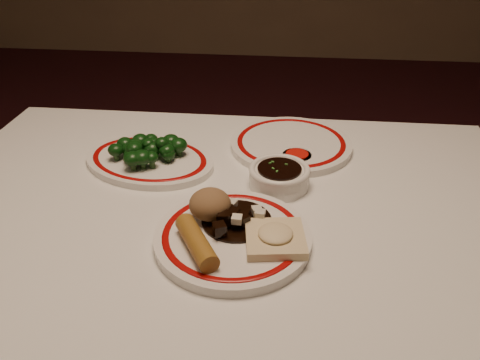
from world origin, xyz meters
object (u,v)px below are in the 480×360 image
object	(u,v)px
main_plate	(233,237)
broccoli_pile	(149,148)
spring_roll	(197,242)
stirfry_heap	(234,218)
dining_table	(222,253)
fried_wonton	(275,237)
rice_mound	(210,204)
soy_bowl	(279,177)
broccoli_plate	(149,160)

from	to	relation	value
main_plate	broccoli_pile	bearing A→B (deg)	130.50
spring_roll	broccoli_pile	xyz separation A→B (m)	(-0.16, 0.30, 0.00)
stirfry_heap	dining_table	bearing A→B (deg)	121.20
dining_table	fried_wonton	distance (m)	0.18
rice_mound	soy_bowl	distance (m)	0.19
broccoli_pile	spring_roll	bearing A→B (deg)	-61.76
soy_bowl	rice_mound	bearing A→B (deg)	-129.12
spring_roll	main_plate	bearing A→B (deg)	12.95
dining_table	soy_bowl	world-z (taller)	soy_bowl
fried_wonton	stirfry_heap	bearing A→B (deg)	148.94
spring_roll	stirfry_heap	bearing A→B (deg)	26.62
fried_wonton	rice_mound	bearing A→B (deg)	153.02
rice_mound	main_plate	bearing A→B (deg)	-44.11
spring_roll	dining_table	bearing A→B (deg)	50.14
rice_mound	stirfry_heap	world-z (taller)	rice_mound
dining_table	broccoli_plate	world-z (taller)	broccoli_plate
fried_wonton	soy_bowl	xyz separation A→B (m)	(0.00, 0.20, -0.01)
stirfry_heap	broccoli_pile	size ratio (longest dim) A/B	0.75
soy_bowl	spring_roll	bearing A→B (deg)	-117.80
stirfry_heap	broccoli_plate	bearing A→B (deg)	133.69
broccoli_plate	soy_bowl	size ratio (longest dim) A/B	2.85
stirfry_heap	soy_bowl	size ratio (longest dim) A/B	1.02
rice_mound	broccoli_pile	distance (m)	0.26
spring_roll	broccoli_pile	bearing A→B (deg)	88.03
dining_table	broccoli_pile	world-z (taller)	broccoli_pile
main_plate	spring_roll	bearing A→B (deg)	-136.85
rice_mound	spring_roll	bearing A→B (deg)	-94.63
broccoli_pile	stirfry_heap	bearing A→B (deg)	-46.26
soy_bowl	broccoli_plate	bearing A→B (deg)	167.70
broccoli_pile	rice_mound	bearing A→B (deg)	-50.77
main_plate	broccoli_plate	world-z (taller)	main_plate
spring_roll	stirfry_heap	distance (m)	0.09
rice_mound	soy_bowl	bearing A→B (deg)	50.88
stirfry_heap	broccoli_pile	world-z (taller)	broccoli_pile
spring_roll	stirfry_heap	size ratio (longest dim) A/B	0.97
fried_wonton	spring_roll	bearing A→B (deg)	-165.23
stirfry_heap	broccoli_plate	size ratio (longest dim) A/B	0.36
rice_mound	dining_table	bearing A→B (deg)	67.27
rice_mound	stirfry_heap	distance (m)	0.05
broccoli_plate	fried_wonton	bearing A→B (deg)	-42.98
broccoli_plate	broccoli_pile	size ratio (longest dim) A/B	2.07
broccoli_plate	rice_mound	bearing A→B (deg)	-50.78
stirfry_heap	broccoli_pile	bearing A→B (deg)	133.74
main_plate	soy_bowl	bearing A→B (deg)	68.88
main_plate	rice_mound	size ratio (longest dim) A/B	4.52
stirfry_heap	broccoli_plate	world-z (taller)	stirfry_heap
broccoli_plate	soy_bowl	xyz separation A→B (m)	(0.28, -0.06, 0.01)
fried_wonton	broccoli_plate	distance (m)	0.39
main_plate	dining_table	bearing A→B (deg)	111.96
spring_roll	soy_bowl	bearing A→B (deg)	32.00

